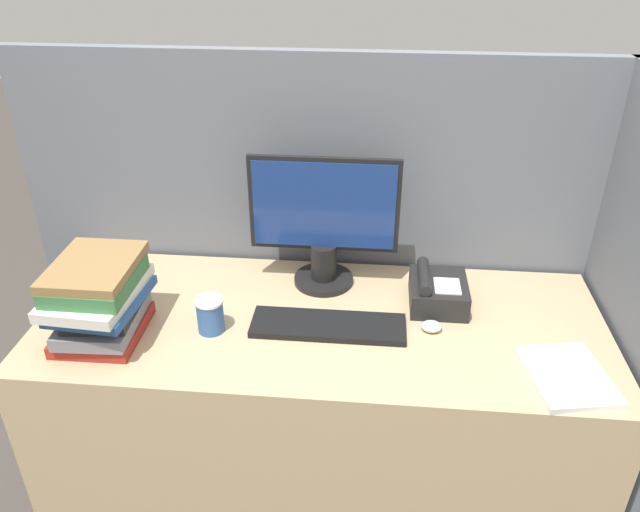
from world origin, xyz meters
The scene contains 10 objects.
cubicle_panel_rear centered at (0.00, 0.73, 0.74)m, with size 2.10×0.04×1.48m.
cubicle_panel_right centered at (0.89, 0.37, 0.74)m, with size 0.04×0.75×1.48m.
desk centered at (0.00, 0.34, 0.38)m, with size 1.70×0.69×0.77m.
monitor centered at (-0.01, 0.56, 0.97)m, with size 0.47×0.19×0.43m.
keyboard centered at (0.03, 0.30, 0.78)m, with size 0.45×0.14×0.02m.
mouse centered at (0.33, 0.32, 0.78)m, with size 0.06×0.05×0.03m.
coffee_cup centered at (-0.31, 0.26, 0.82)m, with size 0.08×0.08×0.11m.
book_stack centered at (-0.61, 0.21, 0.89)m, with size 0.25×0.31×0.24m.
desk_telephone centered at (0.35, 0.47, 0.81)m, with size 0.17×0.20×0.12m.
paper_pile centered at (0.67, 0.14, 0.78)m, with size 0.24×0.28×0.02m.
Camera 1 is at (0.14, -1.18, 1.86)m, focal length 35.00 mm.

